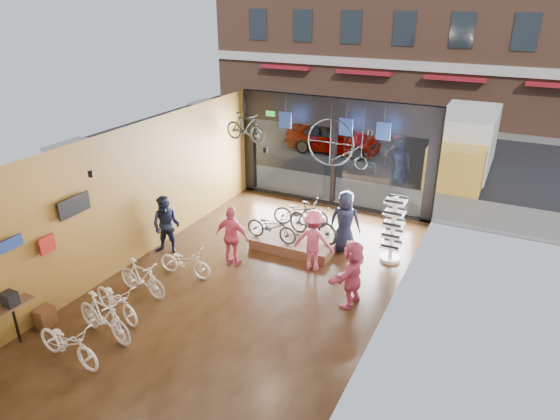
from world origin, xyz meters
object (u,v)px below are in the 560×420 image
Objects in this scene: customer_1 at (166,226)px; sunglasses_rack at (393,229)px; box_truck at (463,147)px; customer_3 at (314,240)px; floor_bike_3 at (142,278)px; display_bike_left at (272,227)px; floor_bike_1 at (104,317)px; display_bike_mid at (313,222)px; customer_2 at (232,237)px; street_car at (333,136)px; penny_farthing at (340,145)px; customer_4 at (345,222)px; floor_bike_2 at (116,300)px; floor_bike_0 at (68,343)px; display_platform at (298,240)px; customer_5 at (352,273)px; display_bike_right at (301,213)px; hung_bike at (245,127)px; floor_bike_4 at (185,262)px.

sunglasses_rack is (5.87, 2.43, 0.08)m from customer_1.
box_truck is 3.72× the size of customer_3.
floor_bike_3 is at bearing -132.62° from sunglasses_rack.
customer_3 is (1.53, -0.51, 0.14)m from display_bike_left.
floor_bike_1 is 3.90m from customer_1.
display_bike_mid is 1.06× the size of customer_2.
floor_bike_3 is 0.89× the size of customer_2.
penny_farthing is (2.79, -7.02, 1.73)m from street_car.
sunglasses_rack is at bearing -41.87° from penny_farthing.
floor_bike_1 reaches higher than floor_bike_3.
box_truck is 3.46× the size of customer_4.
floor_bike_2 is 3.51m from customer_2.
display_bike_mid is at bearing -162.83° from street_car.
floor_bike_0 is 1.62m from floor_bike_2.
customer_3 reaches higher than display_platform.
box_truck is 3.77× the size of customer_5.
box_truck is 12.49m from customer_1.
display_bike_mid reaches higher than floor_bike_3.
penny_farthing reaches higher than floor_bike_0.
display_bike_right is (2.17, 4.81, 0.29)m from floor_bike_3.
hung_bike reaches higher than customer_3.
hung_bike is at bearing -44.24° from customer_3.
sunglasses_rack is (1.38, 0.03, 0.04)m from customer_4.
floor_bike_4 is at bearing 152.38° from display_bike_left.
floor_bike_3 is (-0.11, 1.02, 0.02)m from floor_bike_2.
floor_bike_3 is at bearing 10.92° from floor_bike_0.
display_bike_left is (1.69, 4.57, 0.29)m from floor_bike_2.
display_bike_right reaches higher than display_bike_left.
floor_bike_0 is at bearing 58.25° from customer_4.
box_truck reaches higher than floor_bike_2.
customer_5 is 0.86× the size of penny_farthing.
customer_4 is at bearing -149.33° from customer_5.
penny_farthing reaches higher than floor_bike_2.
customer_4 is at bearing -140.02° from customer_2.
hung_bike is (-1.56, 3.52, 2.07)m from customer_2.
display_bike_mid is at bearing -109.46° from box_truck.
floor_bike_4 is 0.98× the size of hung_bike.
customer_2 is (-0.92, -2.53, 0.10)m from display_bike_right.
customer_3 is 3.96m from penny_farthing.
customer_2 is 0.92× the size of customer_4.
penny_farthing is at bearing 40.48° from customer_1.
hung_bike is (-0.42, 6.82, 2.49)m from floor_bike_2.
display_bike_right reaches higher than display_platform.
box_truck is 3.22× the size of penny_farthing.
street_car is at bearing 7.51° from hung_bike.
display_platform is 1.29× the size of customer_4.
street_car is 2.89× the size of floor_bike_4.
box_truck reaches higher than street_car.
hung_bike reaches higher than display_bike_mid.
customer_4 is 1.09× the size of customer_5.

